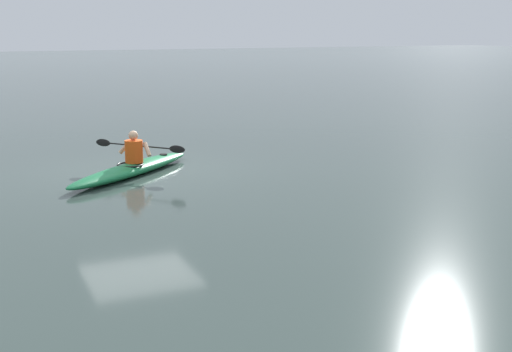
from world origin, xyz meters
TOP-DOWN VIEW (x-y plane):
  - ground_plane at (0.00, 0.00)m, footprint 160.00×160.00m
  - kayak at (0.19, 0.35)m, footprint 3.65×3.22m
  - kayaker at (0.09, 0.27)m, footprint 1.57×1.86m

SIDE VIEW (x-z plane):
  - ground_plane at x=0.00m, z-range 0.00..0.00m
  - kayak at x=0.19m, z-range 0.00..0.27m
  - kayaker at x=0.09m, z-range 0.20..0.91m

